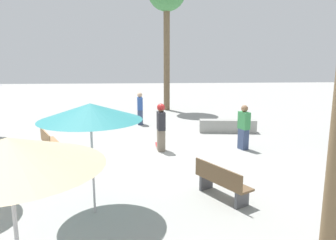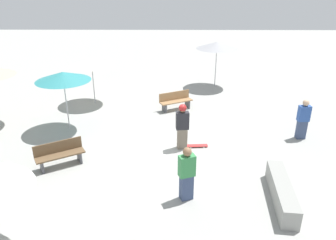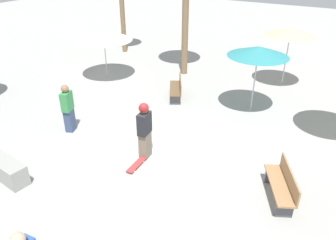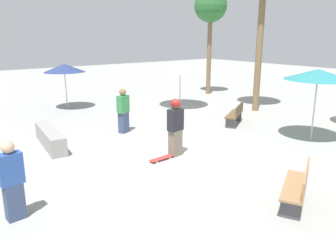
{
  "view_description": "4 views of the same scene",
  "coord_description": "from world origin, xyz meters",
  "px_view_note": "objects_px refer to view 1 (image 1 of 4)",
  "views": [
    {
      "loc": [
        0.5,
        11.02,
        3.43
      ],
      "look_at": [
        -0.2,
        -0.22,
        1.2
      ],
      "focal_mm": 35.0,
      "sensor_mm": 36.0,
      "label": 1
    },
    {
      "loc": [
        -10.8,
        -0.11,
        5.87
      ],
      "look_at": [
        -0.28,
        0.0,
        1.27
      ],
      "focal_mm": 35.0,
      "sensor_mm": 36.0,
      "label": 2
    },
    {
      "loc": [
        4.81,
        -7.13,
        5.6
      ],
      "look_at": [
        0.53,
        -0.02,
        1.14
      ],
      "focal_mm": 35.0,
      "sensor_mm": 36.0,
      "label": 3
    },
    {
      "loc": [
        7.35,
        -6.35,
        3.53
      ],
      "look_at": [
        -0.11,
        -0.68,
        1.1
      ],
      "focal_mm": 35.0,
      "sensor_mm": 36.0,
      "label": 4
    }
  ],
  "objects_px": {
    "shade_umbrella_teal": "(90,112)",
    "shade_umbrella_tan": "(8,153)",
    "skater_main": "(161,126)",
    "concrete_ledge": "(228,126)",
    "bystander_far": "(244,127)",
    "skateboard": "(159,145)",
    "bench_far": "(50,143)",
    "bench_near": "(221,182)",
    "bystander_watching": "(140,109)"
  },
  "relations": [
    {
      "from": "bench_near",
      "to": "bystander_far",
      "type": "distance_m",
      "value": 4.55
    },
    {
      "from": "bystander_watching",
      "to": "shade_umbrella_tan",
      "type": "bearing_deg",
      "value": 168.91
    },
    {
      "from": "skateboard",
      "to": "shade_umbrella_teal",
      "type": "xyz_separation_m",
      "value": [
        1.6,
        5.28,
        2.21
      ]
    },
    {
      "from": "bench_near",
      "to": "shade_umbrella_tan",
      "type": "distance_m",
      "value": 5.37
    },
    {
      "from": "skateboard",
      "to": "shade_umbrella_tan",
      "type": "bearing_deg",
      "value": 162.93
    },
    {
      "from": "shade_umbrella_tan",
      "to": "shade_umbrella_teal",
      "type": "bearing_deg",
      "value": -96.68
    },
    {
      "from": "skater_main",
      "to": "concrete_ledge",
      "type": "distance_m",
      "value": 4.21
    },
    {
      "from": "bench_near",
      "to": "shade_umbrella_tan",
      "type": "bearing_deg",
      "value": -72.25
    },
    {
      "from": "bench_near",
      "to": "shade_umbrella_teal",
      "type": "relative_size",
      "value": 0.65
    },
    {
      "from": "shade_umbrella_tan",
      "to": "bystander_far",
      "type": "height_order",
      "value": "shade_umbrella_tan"
    },
    {
      "from": "bench_near",
      "to": "bench_far",
      "type": "xyz_separation_m",
      "value": [
        5.21,
        -3.94,
        0.0
      ]
    },
    {
      "from": "shade_umbrella_teal",
      "to": "shade_umbrella_tan",
      "type": "relative_size",
      "value": 0.97
    },
    {
      "from": "bystander_watching",
      "to": "concrete_ledge",
      "type": "bearing_deg",
      "value": -122.17
    },
    {
      "from": "skater_main",
      "to": "bystander_watching",
      "type": "relative_size",
      "value": 1.08
    },
    {
      "from": "bench_far",
      "to": "skateboard",
      "type": "bearing_deg",
      "value": 74.34
    },
    {
      "from": "skateboard",
      "to": "bench_far",
      "type": "bearing_deg",
      "value": 97.37
    },
    {
      "from": "bench_far",
      "to": "shade_umbrella_tan",
      "type": "relative_size",
      "value": 0.64
    },
    {
      "from": "skater_main",
      "to": "bench_far",
      "type": "height_order",
      "value": "skater_main"
    },
    {
      "from": "bystander_watching",
      "to": "bystander_far",
      "type": "relative_size",
      "value": 0.98
    },
    {
      "from": "concrete_ledge",
      "to": "bystander_watching",
      "type": "height_order",
      "value": "bystander_watching"
    },
    {
      "from": "bystander_watching",
      "to": "bystander_far",
      "type": "distance_m",
      "value": 6.1
    },
    {
      "from": "bench_far",
      "to": "shade_umbrella_teal",
      "type": "bearing_deg",
      "value": -0.51
    },
    {
      "from": "shade_umbrella_teal",
      "to": "concrete_ledge",
      "type": "bearing_deg",
      "value": -122.83
    },
    {
      "from": "shade_umbrella_tan",
      "to": "bystander_watching",
      "type": "xyz_separation_m",
      "value": [
        -1.18,
        -12.61,
        -1.55
      ]
    },
    {
      "from": "skateboard",
      "to": "bystander_watching",
      "type": "relative_size",
      "value": 0.5
    },
    {
      "from": "skater_main",
      "to": "bench_near",
      "type": "distance_m",
      "value": 4.37
    },
    {
      "from": "skater_main",
      "to": "concrete_ledge",
      "type": "height_order",
      "value": "skater_main"
    },
    {
      "from": "concrete_ledge",
      "to": "skateboard",
      "type": "bearing_deg",
      "value": 34.02
    },
    {
      "from": "bench_near",
      "to": "bystander_far",
      "type": "bearing_deg",
      "value": 126.55
    },
    {
      "from": "bystander_far",
      "to": "skateboard",
      "type": "bearing_deg",
      "value": 59.22
    },
    {
      "from": "bench_near",
      "to": "bench_far",
      "type": "relative_size",
      "value": 0.99
    },
    {
      "from": "skateboard",
      "to": "shade_umbrella_tan",
      "type": "relative_size",
      "value": 0.32
    },
    {
      "from": "skater_main",
      "to": "bystander_far",
      "type": "xyz_separation_m",
      "value": [
        -3.05,
        -0.03,
        -0.12
      ]
    },
    {
      "from": "concrete_ledge",
      "to": "bench_near",
      "type": "height_order",
      "value": "bench_near"
    },
    {
      "from": "shade_umbrella_teal",
      "to": "bystander_watching",
      "type": "height_order",
      "value": "shade_umbrella_teal"
    },
    {
      "from": "skateboard",
      "to": "concrete_ledge",
      "type": "distance_m",
      "value": 3.87
    },
    {
      "from": "bench_near",
      "to": "bystander_watching",
      "type": "bearing_deg",
      "value": 163.07
    },
    {
      "from": "bench_far",
      "to": "bystander_far",
      "type": "bearing_deg",
      "value": 64.92
    },
    {
      "from": "shade_umbrella_teal",
      "to": "shade_umbrella_tan",
      "type": "xyz_separation_m",
      "value": [
        0.37,
        3.18,
        0.09
      ]
    },
    {
      "from": "skateboard",
      "to": "shade_umbrella_teal",
      "type": "distance_m",
      "value": 5.94
    },
    {
      "from": "skater_main",
      "to": "skateboard",
      "type": "relative_size",
      "value": 2.15
    },
    {
      "from": "shade_umbrella_tan",
      "to": "bench_far",
      "type": "bearing_deg",
      "value": -76.31
    },
    {
      "from": "bench_far",
      "to": "concrete_ledge",
      "type": "bearing_deg",
      "value": 85.6
    },
    {
      "from": "skateboard",
      "to": "bystander_far",
      "type": "relative_size",
      "value": 0.49
    },
    {
      "from": "skateboard",
      "to": "shade_umbrella_tan",
      "type": "xyz_separation_m",
      "value": [
        1.97,
        8.46,
        2.3
      ]
    },
    {
      "from": "concrete_ledge",
      "to": "shade_umbrella_teal",
      "type": "height_order",
      "value": "shade_umbrella_teal"
    },
    {
      "from": "skater_main",
      "to": "bench_near",
      "type": "bearing_deg",
      "value": -169.55
    },
    {
      "from": "skater_main",
      "to": "shade_umbrella_tan",
      "type": "xyz_separation_m",
      "value": [
        2.04,
        7.89,
        1.42
      ]
    },
    {
      "from": "skater_main",
      "to": "bench_far",
      "type": "bearing_deg",
      "value": 86.07
    },
    {
      "from": "skater_main",
      "to": "shade_umbrella_tan",
      "type": "distance_m",
      "value": 8.27
    }
  ]
}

